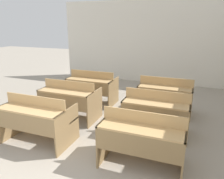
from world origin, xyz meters
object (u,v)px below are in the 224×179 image
at_px(bench_third_right, 165,95).
at_px(bench_front_left, 37,118).
at_px(bench_third_left, 92,86).
at_px(schoolbag, 11,122).
at_px(bench_front_right, 143,138).
at_px(bench_second_right, 156,111).
at_px(bench_second_left, 70,99).

bearing_deg(bench_third_right, bench_front_left, -132.17).
height_order(bench_third_left, schoolbag, bench_third_left).
distance_m(bench_front_right, bench_second_right, 1.12).
distance_m(bench_second_left, schoolbag, 1.33).
bearing_deg(bench_third_right, bench_front_right, -90.76).
bearing_deg(bench_front_right, bench_third_right, 89.24).
relative_size(bench_second_right, schoolbag, 3.71).
distance_m(bench_third_right, schoolbag, 3.56).
relative_size(bench_front_right, bench_third_left, 1.00).
bearing_deg(bench_second_right, bench_front_left, -151.00).
bearing_deg(bench_third_left, bench_front_right, -49.01).
bearing_deg(bench_second_left, bench_front_left, -90.22).
bearing_deg(bench_front_right, bench_front_left, 179.83).
bearing_deg(bench_third_left, bench_second_left, -91.10).
height_order(bench_third_left, bench_third_right, same).
relative_size(bench_third_left, bench_third_right, 1.00).
bearing_deg(bench_second_left, bench_third_right, 28.62).
distance_m(bench_front_left, bench_front_right, 1.99).
bearing_deg(schoolbag, bench_front_left, -12.39).
distance_m(bench_second_left, bench_third_right, 2.30).
xyz_separation_m(bench_third_left, bench_third_right, (2.00, -0.02, 0.00)).
height_order(bench_front_left, schoolbag, bench_front_left).
distance_m(bench_second_right, bench_third_right, 1.12).
bearing_deg(bench_front_left, schoolbag, 167.61).
xyz_separation_m(bench_third_right, schoolbag, (-2.90, -2.04, -0.32)).
bearing_deg(bench_third_left, bench_second_right, -30.05).
relative_size(bench_second_right, bench_third_left, 1.00).
xyz_separation_m(bench_front_left, schoolbag, (-0.88, 0.19, -0.32)).
relative_size(bench_front_right, bench_second_left, 1.00).
bearing_deg(bench_front_left, bench_third_left, 89.34).
relative_size(bench_front_left, bench_front_right, 1.00).
bearing_deg(bench_third_left, bench_front_left, -90.66).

